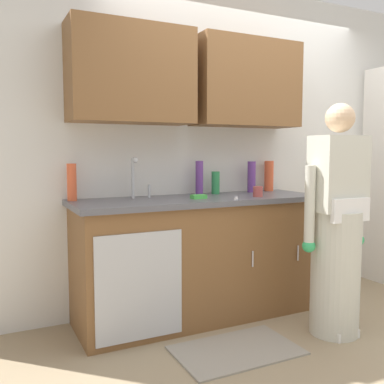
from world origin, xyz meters
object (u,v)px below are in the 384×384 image
Objects in this scene: bottle_dish_liquid at (269,176)px; bottle_cleaner_spray at (216,183)px; bottle_water_short at (72,182)px; knife_on_counter at (236,198)px; person_at_sink at (336,237)px; bottle_water_tall at (199,178)px; bottle_soap at (252,177)px; sponge at (199,197)px; sink at (144,202)px; cup_by_sink at (258,192)px.

bottle_cleaner_spray is (-0.57, -0.04, -0.04)m from bottle_dish_liquid.
bottle_water_short is 1.20m from knife_on_counter.
person_at_sink is 1.16m from bottle_water_tall.
bottle_water_short is at bearing 179.32° from bottle_cleaner_spray.
bottle_soap and bottle_water_short have the same top height.
bottle_soap is 0.97× the size of bottle_water_tall.
sink is at bearing 168.00° from sponge.
person_at_sink reaches higher than sink.
bottle_dish_liquid is at bearing 9.75° from sink.
bottle_dish_liquid reaches higher than bottle_soap.
sink is 1.88× the size of bottle_water_short.
person_at_sink is 0.98m from bottle_soap.
bottle_dish_liquid is 1.44× the size of bottle_cleaner_spray.
person_at_sink is 1.02m from bottle_dish_liquid.
bottle_cleaner_spray is (1.17, -0.01, -0.04)m from bottle_water_short.
sponge is at bearing 140.15° from person_at_sink.
bottle_dish_liquid is 1.01× the size of bottle_soap.
bottle_water_tall is 3.42× the size of cup_by_sink.
bottle_cleaner_spray is 0.16m from bottle_water_tall.
sink is at bearing -170.19° from bottle_soap.
person_at_sink reaches higher than cup_by_sink.
bottle_dish_liquid is at bearing 2.68° from bottle_water_tall.
bottle_water_short is 0.96× the size of bottle_water_tall.
bottle_soap is 1.00× the size of bottle_water_short.
bottle_soap is at bearing -0.42° from bottle_water_short.
bottle_dish_liquid is 0.72m from bottle_water_tall.
bottle_dish_liquid reaches higher than bottle_cleaner_spray.
cup_by_sink is (0.34, -0.35, -0.10)m from bottle_water_tall.
bottle_soap is 0.40m from cup_by_sink.
bottle_water_tall is (-0.51, 0.00, 0.00)m from bottle_soap.
sink is 1.38m from person_at_sink.
bottle_soap reaches higher than cup_by_sink.
bottle_water_tall is at bearing 18.64° from sink.
bottle_water_short is 1.11× the size of knife_on_counter.
sponge is at bearing -12.00° from sink.
person_at_sink is at bearing -29.13° from bottle_water_short.
bottle_dish_liquid is 0.97× the size of bottle_water_tall.
bottle_water_tall reaches higher than sponge.
cup_by_sink is at bearing -10.53° from sink.
bottle_cleaner_spray is at bearing 117.51° from person_at_sink.
bottle_water_tall is 0.33m from sponge.
bottle_water_tall reaches higher than bottle_water_short.
cup_by_sink is at bearing 116.78° from person_at_sink.
cup_by_sink is 0.34× the size of knife_on_counter.
sink is 0.54m from bottle_water_short.
sink is 0.90m from cup_by_sink.
bottle_cleaner_spray is 0.39m from cup_by_sink.
bottle_cleaner_spray is 0.40m from knife_on_counter.
bottle_water_tall is 1.15× the size of knife_on_counter.
sponge is at bearing -17.57° from bottle_water_short.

